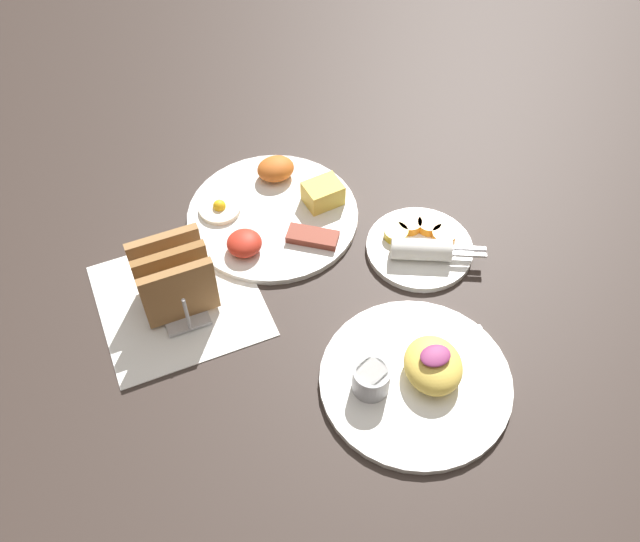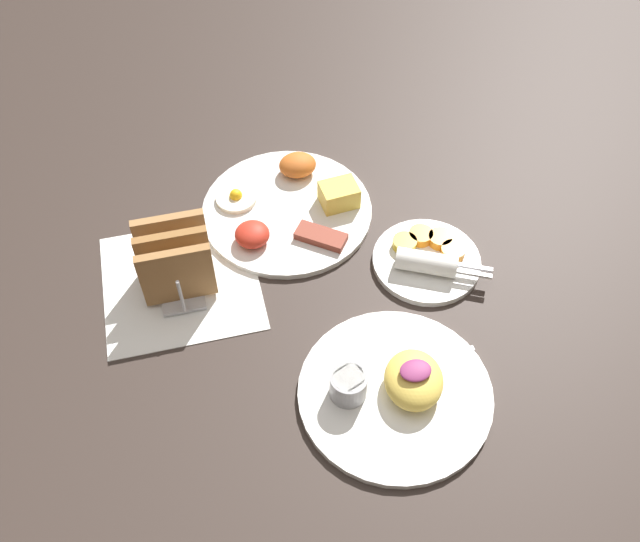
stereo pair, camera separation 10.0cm
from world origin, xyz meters
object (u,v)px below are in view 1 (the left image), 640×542
Objects in this scene: plate_condiments at (420,245)px; plate_foreground at (416,376)px; plate_breakfast at (274,211)px; toast_rack at (174,278)px.

plate_condiments is 0.63× the size of plate_foreground.
plate_breakfast is at bearing 100.59° from plate_foreground.
plate_foreground is at bearing -44.99° from toast_rack.
plate_breakfast reaches higher than plate_condiments.
toast_rack is (-0.25, 0.25, 0.04)m from plate_foreground.
plate_condiments is 1.37× the size of toast_rack.
plate_condiments is at bearing -7.91° from toast_rack.
plate_condiments is at bearing -40.50° from plate_breakfast.
plate_breakfast is 0.21m from toast_rack.
toast_rack is (-0.18, -0.10, 0.04)m from plate_breakfast.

